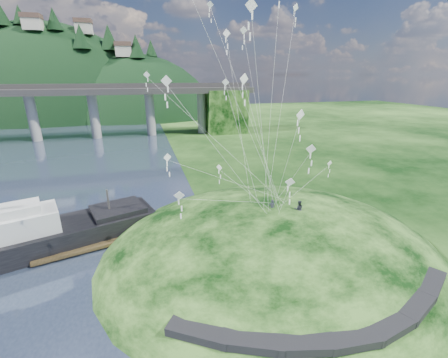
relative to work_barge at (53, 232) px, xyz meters
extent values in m
plane|color=black|center=(13.87, -8.99, -1.78)|extent=(320.00, 320.00, 0.00)
ellipsoid|color=black|center=(21.87, -6.99, -3.28)|extent=(36.00, 32.00, 13.00)
cube|color=black|center=(12.37, -16.99, 0.25)|extent=(4.32, 3.62, 0.71)
cube|color=black|center=(15.37, -18.64, 0.31)|extent=(4.10, 2.97, 0.61)
cube|color=black|center=(18.37, -19.64, 0.30)|extent=(3.85, 2.37, 0.62)
cube|color=black|center=(21.37, -20.09, 0.26)|extent=(3.62, 1.83, 0.66)
cube|color=black|center=(24.37, -19.89, 0.27)|extent=(3.82, 2.27, 0.68)
cube|color=black|center=(27.37, -18.94, 0.36)|extent=(4.11, 2.97, 0.71)
cube|color=black|center=(30.37, -17.39, 0.38)|extent=(4.26, 3.43, 0.66)
cylinder|color=gray|center=(-18.13, 61.01, 4.72)|extent=(2.60, 2.60, 13.00)
cylinder|color=gray|center=(-2.63, 61.01, 4.72)|extent=(2.60, 2.60, 13.00)
cylinder|color=gray|center=(12.87, 61.01, 4.72)|extent=(2.60, 2.60, 13.00)
cylinder|color=gray|center=(28.37, 61.01, 4.72)|extent=(2.60, 2.60, 13.00)
cube|color=black|center=(35.87, 61.01, 4.72)|extent=(12.00, 11.00, 13.00)
ellipsoid|color=black|center=(-26.13, 117.01, -7.78)|extent=(96.00, 68.00, 88.00)
ellipsoid|color=black|center=(8.87, 109.01, -11.78)|extent=(76.00, 56.00, 72.00)
cone|color=black|center=(-28.99, 105.08, 36.10)|extent=(4.97, 4.97, 6.54)
cone|color=black|center=(-17.53, 103.05, 34.90)|extent=(5.83, 5.83, 7.67)
cone|color=black|center=(-8.57, 98.10, 28.80)|extent=(6.47, 6.47, 8.51)
cone|color=black|center=(0.65, 105.00, 29.45)|extent=(7.13, 7.13, 9.38)
cone|color=black|center=(10.76, 100.04, 26.09)|extent=(6.56, 6.56, 8.63)
cone|color=black|center=(16.65, 105.64, 25.90)|extent=(4.88, 4.88, 6.42)
cube|color=beige|center=(-24.13, 101.01, 32.50)|extent=(6.00, 5.00, 4.00)
cube|color=brown|center=(-24.13, 101.01, 35.20)|extent=(6.40, 5.40, 1.60)
cube|color=beige|center=(-8.13, 107.01, 32.40)|extent=(6.00, 5.00, 4.00)
cube|color=brown|center=(-8.13, 107.01, 35.10)|extent=(6.40, 5.40, 1.60)
cube|color=beige|center=(5.87, 101.01, 24.10)|extent=(6.00, 5.00, 4.00)
cube|color=brown|center=(5.87, 101.01, 26.80)|extent=(6.40, 5.40, 1.60)
cube|color=black|center=(0.34, 0.11, -0.58)|extent=(21.02, 11.53, 2.40)
cube|color=silver|center=(-2.29, -0.74, 1.54)|extent=(7.40, 5.85, 2.58)
cube|color=silver|center=(-2.29, -0.74, 3.11)|extent=(4.36, 3.77, 1.11)
cube|color=black|center=(6.49, 2.10, 0.90)|extent=(6.69, 6.10, 0.55)
cylinder|color=#2D2B2B|center=(5.61, 1.82, 2.10)|extent=(0.22, 0.22, 2.77)
cube|color=#372916|center=(4.85, -1.17, -1.36)|extent=(13.25, 5.36, 0.33)
cylinder|color=#372916|center=(-0.60, -2.61, -1.59)|extent=(0.28, 0.28, 0.94)
cylinder|color=#372916|center=(2.12, -1.89, -1.59)|extent=(0.28, 0.28, 0.94)
cylinder|color=#372916|center=(4.85, -1.17, -1.59)|extent=(0.28, 0.28, 0.94)
cylinder|color=#372916|center=(7.57, -0.45, -1.59)|extent=(0.28, 0.28, 0.94)
cylinder|color=#372916|center=(10.30, 0.27, -1.59)|extent=(0.28, 0.28, 0.94)
imported|color=#262833|center=(21.70, -6.91, 4.04)|extent=(0.69, 0.55, 1.65)
imported|color=#262833|center=(24.11, -7.87, 4.06)|extent=(1.06, 0.94, 1.80)
cube|color=white|center=(19.62, 2.28, 19.77)|extent=(0.69, 0.63, 0.89)
cube|color=white|center=(19.62, 2.28, 19.14)|extent=(0.11, 0.08, 0.52)
cube|color=white|center=(19.62, 2.28, 18.51)|extent=(0.11, 0.08, 0.52)
cube|color=white|center=(19.62, 2.28, 17.88)|extent=(0.11, 0.08, 0.52)
cube|color=white|center=(17.63, -9.46, 15.31)|extent=(0.76, 0.38, 0.81)
cube|color=white|center=(17.63, -9.46, 14.73)|extent=(0.10, 0.08, 0.47)
cube|color=white|center=(17.63, -9.46, 14.15)|extent=(0.10, 0.08, 0.47)
cube|color=white|center=(17.63, -9.46, 13.57)|extent=(0.10, 0.08, 0.47)
cube|color=white|center=(31.86, -1.09, 5.33)|extent=(0.72, 0.20, 0.71)
cube|color=white|center=(31.86, -1.09, 4.82)|extent=(0.09, 0.06, 0.42)
cube|color=white|center=(31.86, -1.09, 4.30)|extent=(0.09, 0.06, 0.42)
cube|color=white|center=(31.86, -1.09, 3.79)|extent=(0.09, 0.06, 0.42)
cube|color=white|center=(10.99, 2.70, 15.59)|extent=(0.67, 0.31, 0.69)
cube|color=white|center=(10.99, 2.70, 15.09)|extent=(0.09, 0.02, 0.41)
cube|color=white|center=(10.99, 2.70, 14.59)|extent=(0.09, 0.02, 0.41)
cube|color=white|center=(10.99, 2.70, 14.08)|extent=(0.09, 0.02, 0.41)
cube|color=white|center=(18.95, 0.28, 14.86)|extent=(0.73, 0.32, 0.74)
cube|color=white|center=(18.95, 0.28, 14.31)|extent=(0.10, 0.02, 0.45)
cube|color=white|center=(18.95, 0.28, 13.77)|extent=(0.10, 0.02, 0.45)
cube|color=white|center=(18.95, 0.28, 13.22)|extent=(0.10, 0.02, 0.45)
cube|color=white|center=(20.16, -13.68, 13.10)|extent=(0.72, 0.28, 0.74)
cube|color=white|center=(20.16, -13.68, 12.57)|extent=(0.09, 0.06, 0.43)
cube|color=white|center=(20.16, -13.68, 12.04)|extent=(0.09, 0.06, 0.43)
cube|color=white|center=(20.16, -13.68, 11.51)|extent=(0.09, 0.06, 0.43)
cube|color=white|center=(25.93, -0.83, 21.95)|extent=(0.71, 0.29, 0.72)
cube|color=white|center=(25.93, -0.83, 21.43)|extent=(0.09, 0.07, 0.43)
cube|color=white|center=(25.93, -0.83, 20.90)|extent=(0.09, 0.07, 0.43)
cube|color=white|center=(25.93, -0.83, 20.37)|extent=(0.09, 0.07, 0.43)
cube|color=white|center=(16.55, -13.56, 19.30)|extent=(0.75, 0.16, 0.75)
cube|color=white|center=(16.55, -13.56, 18.77)|extent=(0.10, 0.03, 0.43)
cube|color=white|center=(16.55, -13.56, 18.24)|extent=(0.10, 0.03, 0.43)
cube|color=white|center=(16.55, -13.56, 17.71)|extent=(0.10, 0.03, 0.43)
cube|color=white|center=(17.89, -0.98, 5.89)|extent=(0.51, 0.63, 0.76)
cube|color=white|center=(17.89, -0.98, 5.34)|extent=(0.09, 0.08, 0.45)
cube|color=white|center=(17.89, -0.98, 4.79)|extent=(0.09, 0.08, 0.45)
cube|color=white|center=(17.89, -0.98, 4.24)|extent=(0.09, 0.08, 0.45)
cube|color=white|center=(20.98, -11.48, 7.53)|extent=(0.79, 0.30, 0.77)
cube|color=white|center=(20.98, -11.48, 6.96)|extent=(0.10, 0.03, 0.46)
cube|color=white|center=(20.98, -11.48, 6.40)|extent=(0.10, 0.03, 0.46)
cube|color=white|center=(20.98, -11.48, 5.83)|extent=(0.10, 0.03, 0.46)
cube|color=white|center=(11.81, -10.60, 15.21)|extent=(0.73, 0.18, 0.73)
cube|color=white|center=(11.81, -10.60, 14.70)|extent=(0.10, 0.03, 0.42)
cube|color=white|center=(11.81, -10.60, 14.18)|extent=(0.10, 0.03, 0.42)
cube|color=white|center=(11.81, -10.60, 13.66)|extent=(0.10, 0.03, 0.42)
cube|color=white|center=(21.64, 2.65, 20.19)|extent=(0.81, 0.30, 0.80)
cube|color=white|center=(21.64, 2.65, 19.60)|extent=(0.11, 0.02, 0.48)
cube|color=white|center=(21.64, 2.65, 19.01)|extent=(0.11, 0.02, 0.48)
cube|color=white|center=(21.64, 2.65, 18.42)|extent=(0.11, 0.02, 0.48)
cube|color=white|center=(20.98, -14.02, 10.81)|extent=(0.71, 0.25, 0.69)
cube|color=white|center=(20.98, -14.02, 10.31)|extent=(0.09, 0.03, 0.41)
cube|color=white|center=(20.98, -14.02, 9.80)|extent=(0.09, 0.03, 0.41)
cube|color=white|center=(20.98, -14.02, 9.30)|extent=(0.09, 0.03, 0.41)
cube|color=white|center=(12.26, -1.58, 7.62)|extent=(0.82, 0.42, 0.88)
cube|color=white|center=(12.26, -1.58, 6.99)|extent=(0.11, 0.08, 0.51)
cube|color=white|center=(12.26, -1.58, 6.36)|extent=(0.11, 0.08, 0.51)
cube|color=white|center=(12.26, -1.58, 5.74)|extent=(0.11, 0.08, 0.51)
cube|color=white|center=(20.51, -8.66, 20.47)|extent=(0.10, 0.06, 0.44)
cube|color=white|center=(12.38, -9.59, 6.57)|extent=(0.84, 0.30, 0.81)
cube|color=white|center=(12.38, -9.59, 5.98)|extent=(0.11, 0.04, 0.49)
cube|color=white|center=(12.38, -9.59, 5.38)|extent=(0.11, 0.04, 0.49)
cube|color=white|center=(12.38, -9.59, 4.79)|extent=(0.11, 0.04, 0.49)
cube|color=white|center=(17.77, 1.93, 22.32)|extent=(0.68, 0.25, 0.66)
cube|color=white|center=(17.77, 1.93, 21.83)|extent=(0.09, 0.03, 0.40)
cube|color=white|center=(17.77, 1.93, 21.35)|extent=(0.09, 0.03, 0.40)
cube|color=white|center=(17.77, 1.93, 20.87)|extent=(0.09, 0.03, 0.40)
camera|label=1|loc=(9.95, -31.63, 15.60)|focal=24.00mm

